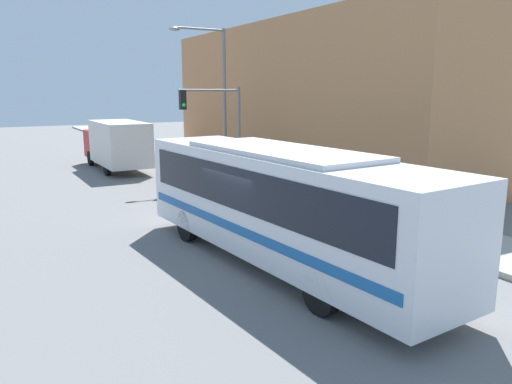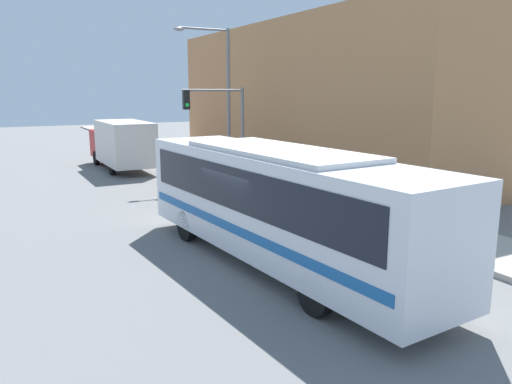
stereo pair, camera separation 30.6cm
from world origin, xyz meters
name	(u,v)px [view 2 (the right image)]	position (x,y,z in m)	size (l,w,h in m)	color
ground_plane	(258,259)	(0.00, 0.00, 0.00)	(120.00, 120.00, 0.00)	slate
sidewalk	(194,158)	(6.00, 20.00, 0.08)	(3.01, 70.00, 0.17)	#A8A399
building_facade	(311,98)	(10.51, 12.77, 4.14)	(6.00, 23.53, 8.28)	#B27A4C
city_bus	(277,199)	(0.25, -0.59, 1.80)	(3.19, 10.88, 3.13)	silver
delivery_truck	(121,143)	(0.71, 17.99, 1.57)	(2.32, 7.40, 2.86)	silver
fire_hydrant	(319,195)	(5.10, 4.24, 0.53)	(0.20, 0.27, 0.73)	red
traffic_light_pole	(221,116)	(4.04, 11.19, 3.35)	(3.28, 0.35, 4.58)	slate
parking_meter	(255,163)	(5.10, 9.58, 1.11)	(0.14, 0.14, 1.41)	slate
street_lamp	(221,88)	(4.93, 13.01, 4.71)	(3.09, 0.28, 7.59)	slate
pedestrian_near_corner	(270,161)	(6.22, 10.04, 1.11)	(0.34, 0.34, 1.83)	#47382D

